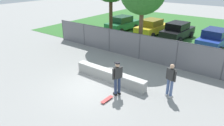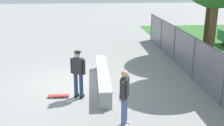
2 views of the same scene
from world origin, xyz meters
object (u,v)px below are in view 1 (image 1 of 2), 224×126
(concrete_ledge, at_px, (110,76))
(bystander, at_px, (171,79))
(car_green, at_px, (122,23))
(car_black, at_px, (178,31))
(skateboard, at_px, (107,99))
(car_yellow, at_px, (152,27))
(skateboarder, at_px, (117,77))
(car_blue, at_px, (214,38))

(concrete_ledge, relative_size, bystander, 2.64)
(car_green, xyz_separation_m, car_black, (6.14, 0.49, 0.00))
(skateboard, distance_m, car_black, 12.72)
(skateboard, distance_m, car_green, 14.20)
(car_green, bearing_deg, concrete_ledge, -59.48)
(car_yellow, bearing_deg, concrete_ledge, -76.07)
(car_yellow, distance_m, bystander, 12.01)
(concrete_ledge, xyz_separation_m, car_green, (-6.12, 10.39, 0.51))
(concrete_ledge, xyz_separation_m, bystander, (3.50, 0.46, 0.68))
(skateboarder, bearing_deg, car_blue, 78.61)
(concrete_ledge, distance_m, bystander, 3.60)
(car_black, xyz_separation_m, bystander, (3.48, -10.42, 0.17))
(car_yellow, height_order, car_blue, same)
(car_yellow, relative_size, car_blue, 1.00)
(concrete_ledge, distance_m, car_blue, 10.76)
(skateboarder, distance_m, car_green, 13.56)
(concrete_ledge, relative_size, car_green, 1.11)
(car_black, height_order, bystander, bystander)
(concrete_ledge, bearing_deg, car_black, 89.90)
(skateboarder, xyz_separation_m, bystander, (2.24, 1.45, -0.02))
(bystander, bearing_deg, car_blue, 89.99)
(concrete_ledge, bearing_deg, car_blue, 70.98)
(skateboarder, height_order, skateboard, skateboarder)
(car_black, xyz_separation_m, car_blue, (3.48, -0.72, 0.00))
(skateboard, xyz_separation_m, car_black, (-1.17, 12.64, 0.77))
(car_green, bearing_deg, skateboard, -58.98)
(skateboard, bearing_deg, car_blue, 79.00)
(car_black, bearing_deg, bystander, -71.51)
(concrete_ledge, bearing_deg, car_green, 120.52)
(skateboarder, bearing_deg, car_green, 122.98)
(car_black, bearing_deg, car_blue, -11.68)
(skateboarder, relative_size, car_blue, 0.42)
(car_blue, bearing_deg, skateboard, -101.00)
(car_yellow, bearing_deg, skateboard, -72.90)
(bystander, bearing_deg, car_black, 108.49)
(skateboarder, distance_m, skateboard, 1.24)
(skateboarder, height_order, car_blue, skateboarder)
(car_green, xyz_separation_m, bystander, (9.63, -9.93, 0.17))
(car_black, distance_m, bystander, 10.98)
(skateboard, distance_m, car_blue, 12.17)
(skateboarder, xyz_separation_m, car_yellow, (-3.93, 11.75, -0.19))
(skateboard, height_order, car_yellow, car_yellow)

